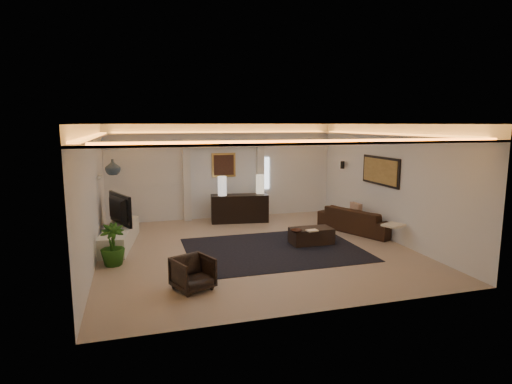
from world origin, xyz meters
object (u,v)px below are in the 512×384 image
object	(u,v)px
coffee_table	(311,236)
armchair	(193,273)
console	(240,209)
sofa	(358,220)

from	to	relation	value
coffee_table	armchair	world-z (taller)	armchair
console	sofa	distance (m)	3.47
sofa	coffee_table	xyz separation A→B (m)	(-1.71, -0.75, -0.12)
armchair	console	bearing A→B (deg)	43.45
sofa	coffee_table	distance (m)	1.88
coffee_table	armchair	bearing A→B (deg)	-147.57
armchair	sofa	bearing A→B (deg)	6.45
console	sofa	world-z (taller)	console
sofa	coffee_table	world-z (taller)	sofa
console	coffee_table	bearing A→B (deg)	-60.26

